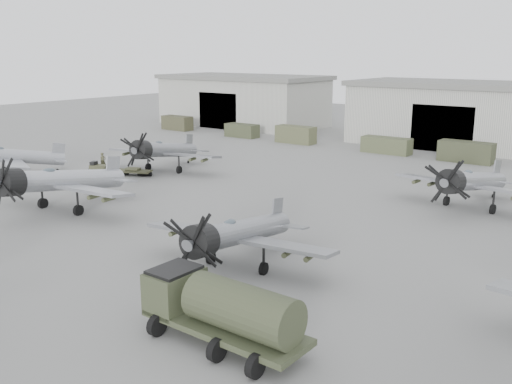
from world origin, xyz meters
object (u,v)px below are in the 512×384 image
ground_crew (103,161)px  aircraft_far_1 (470,182)px  aircraft_far_0 (162,150)px  aircraft_mid_0 (6,156)px  aircraft_mid_1 (57,181)px  tug_trailer (112,170)px  aircraft_mid_2 (235,234)px  fuel_tanker (222,307)px

ground_crew → aircraft_far_1: bearing=-73.4°
aircraft_far_0 → aircraft_far_1: size_ratio=1.01×
aircraft_mid_0 → ground_crew: 9.78m
aircraft_mid_0 → ground_crew: size_ratio=6.15×
aircraft_mid_1 → aircraft_far_1: bearing=32.2°
aircraft_far_1 → tug_trailer: 35.56m
aircraft_mid_2 → ground_crew: (-30.28, 14.15, -1.26)m
aircraft_mid_2 → aircraft_far_1: (6.88, 21.84, 0.12)m
aircraft_mid_0 → aircraft_mid_1: bearing=4.9°
aircraft_mid_2 → aircraft_far_1: bearing=64.4°
aircraft_mid_2 → fuel_tanker: size_ratio=1.54×
aircraft_mid_1 → fuel_tanker: aircraft_mid_1 is taller
ground_crew → aircraft_mid_1: bearing=-135.2°
aircraft_far_1 → aircraft_mid_0: bearing=-154.0°
aircraft_mid_2 → ground_crew: aircraft_mid_2 is taller
aircraft_far_1 → fuel_tanker: 29.12m
aircraft_far_0 → fuel_tanker: size_ratio=1.64×
aircraft_mid_0 → aircraft_mid_2: 35.87m
aircraft_far_0 → aircraft_mid_0: bearing=-148.3°
aircraft_mid_2 → tug_trailer: aircraft_mid_2 is taller
aircraft_far_0 → aircraft_far_1: (31.08, 4.55, -0.02)m
aircraft_mid_2 → fuel_tanker: aircraft_mid_2 is taller
aircraft_far_0 → tug_trailer: size_ratio=1.98×
aircraft_mid_0 → aircraft_mid_1: (16.02, -4.79, 0.38)m
aircraft_far_1 → ground_crew: aircraft_far_1 is taller
aircraft_mid_2 → tug_trailer: size_ratio=1.87×
aircraft_mid_1 → ground_crew: (-10.92, 13.04, -1.58)m
fuel_tanker → tug_trailer: 38.57m
aircraft_mid_0 → aircraft_far_1: 45.17m
aircraft_far_0 → tug_trailer: aircraft_far_0 is taller
fuel_tanker → tug_trailer: (-32.72, 20.39, -1.25)m
aircraft_far_0 → aircraft_far_1: bearing=-5.6°
aircraft_mid_1 → fuel_tanker: (24.52, -8.34, -0.78)m
aircraft_far_0 → ground_crew: aircraft_far_0 is taller
aircraft_mid_1 → ground_crew: size_ratio=7.36×
tug_trailer → ground_crew: (-2.72, 0.99, 0.45)m
fuel_tanker → aircraft_mid_2: bearing=126.1°
aircraft_far_0 → aircraft_far_1: 31.41m
aircraft_mid_2 → aircraft_mid_1: bearing=168.6°
aircraft_far_1 → tug_trailer: bearing=-160.6°
aircraft_mid_0 → aircraft_far_1: bearing=42.2°
aircraft_far_0 → fuel_tanker: 38.26m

